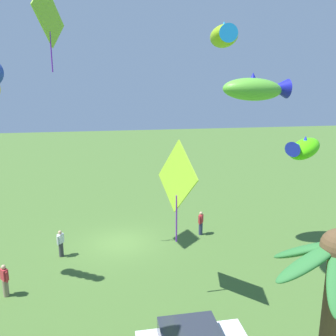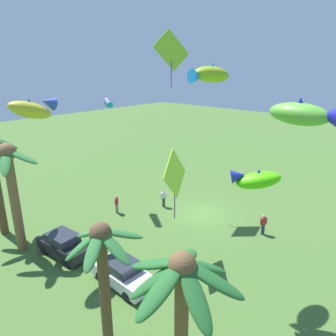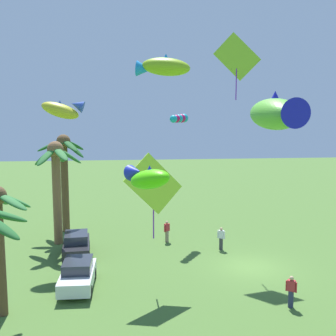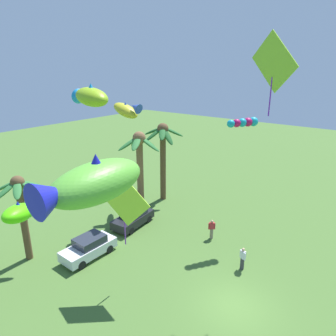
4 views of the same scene
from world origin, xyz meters
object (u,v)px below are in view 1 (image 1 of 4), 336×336
at_px(kite_fish_1, 303,148).
at_px(kite_diamond_3, 49,17).
at_px(kite_fish_5, 256,89).
at_px(spectator_1, 5,280).
at_px(spectator_2, 61,243).
at_px(palm_tree_1, 334,293).
at_px(spectator_0, 201,223).
at_px(kite_fish_0, 224,36).
at_px(kite_diamond_6, 177,179).

xyz_separation_m(kite_fish_1, kite_diamond_3, (11.03, -6.53, 6.14)).
bearing_deg(kite_fish_5, spectator_1, 12.59).
xyz_separation_m(spectator_2, kite_fish_1, (-11.18, 5.73, 6.12)).
relative_size(palm_tree_1, spectator_2, 3.89).
distance_m(palm_tree_1, spectator_2, 15.26).
distance_m(spectator_2, kite_fish_1, 13.97).
xyz_separation_m(palm_tree_1, spectator_1, (10.18, -8.86, -3.68)).
relative_size(spectator_0, kite_fish_5, 0.41).
bearing_deg(palm_tree_1, kite_fish_1, -115.07).
xyz_separation_m(spectator_1, kite_fish_1, (-13.31, 2.16, 6.12)).
distance_m(spectator_2, kite_fish_5, 14.18).
xyz_separation_m(kite_diamond_3, kite_fish_5, (-11.08, 1.39, -3.63)).
bearing_deg(kite_fish_0, spectator_1, -7.06).
xyz_separation_m(spectator_0, kite_diamond_3, (8.62, 0.60, 12.26)).
xyz_separation_m(palm_tree_1, kite_fish_5, (-3.18, -11.84, 4.96)).
height_order(palm_tree_1, kite_diamond_6, kite_diamond_6).
xyz_separation_m(palm_tree_1, kite_fish_1, (-3.13, -6.70, 2.44)).
height_order(kite_fish_1, kite_fish_5, kite_fish_5).
bearing_deg(spectator_2, palm_tree_1, 122.91).
distance_m(palm_tree_1, kite_fish_1, 7.79).
relative_size(spectator_1, kite_diamond_6, 0.34).
height_order(palm_tree_1, kite_diamond_3, kite_diamond_3).
bearing_deg(palm_tree_1, spectator_0, -92.98).
xyz_separation_m(spectator_2, kite_diamond_6, (-5.65, 5.11, 4.86)).
xyz_separation_m(palm_tree_1, spectator_2, (8.05, -12.43, -3.68)).
relative_size(kite_fish_0, kite_fish_1, 1.09).
height_order(spectator_0, kite_diamond_6, kite_diamond_6).
height_order(palm_tree_1, kite_fish_1, kite_fish_1).
xyz_separation_m(spectator_1, spectator_2, (-2.14, -3.58, 0.00)).
bearing_deg(kite_fish_5, kite_diamond_3, -7.15).
bearing_deg(kite_fish_0, spectator_0, -99.72).
bearing_deg(kite_diamond_3, spectator_0, -176.03).
bearing_deg(spectator_2, kite_fish_0, 148.10).
bearing_deg(kite_diamond_3, kite_fish_1, 149.36).
xyz_separation_m(kite_fish_0, kite_diamond_3, (7.56, -5.59, 1.48)).
bearing_deg(palm_tree_1, kite_fish_0, -87.43).
xyz_separation_m(palm_tree_1, spectator_0, (-0.72, -13.83, -3.68)).
height_order(spectator_1, kite_fish_5, kite_fish_5).
xyz_separation_m(spectator_0, kite_fish_1, (-2.41, 7.13, 6.12)).
bearing_deg(spectator_2, kite_diamond_6, 137.85).
distance_m(spectator_1, spectator_2, 4.16).
relative_size(palm_tree_1, kite_diamond_3, 1.41).
bearing_deg(kite_diamond_6, kite_fish_1, 173.60).
height_order(palm_tree_1, kite_fish_0, kite_fish_0).
height_order(spectator_2, kite_fish_0, kite_fish_0).
height_order(spectator_2, kite_fish_1, kite_fish_1).
height_order(spectator_2, kite_diamond_6, kite_diamond_6).
bearing_deg(kite_diamond_3, palm_tree_1, 120.84).
relative_size(palm_tree_1, kite_fish_1, 2.49).
xyz_separation_m(spectator_0, kite_fish_5, (-2.47, 1.99, 8.64)).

